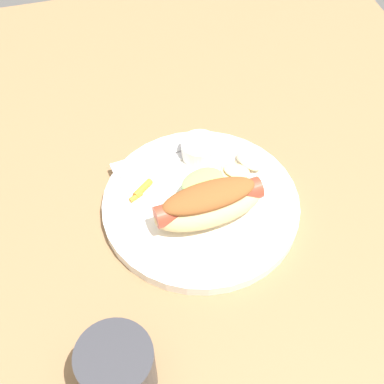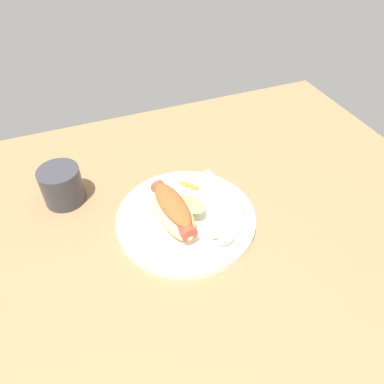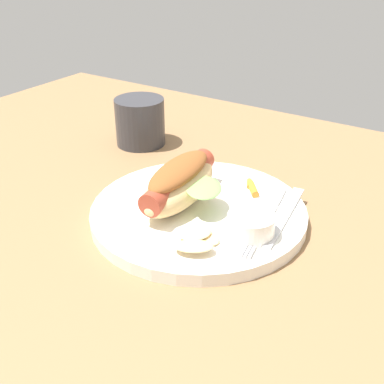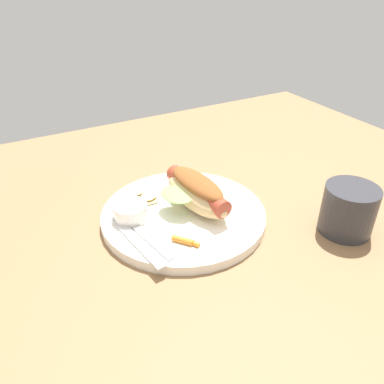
{
  "view_description": "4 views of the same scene",
  "coord_description": "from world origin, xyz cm",
  "px_view_note": "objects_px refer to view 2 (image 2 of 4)",
  "views": [
    {
      "loc": [
        -41.02,
        14.93,
        60.77
      ],
      "look_at": [
        2.35,
        3.45,
        4.52
      ],
      "focal_mm": 51.04,
      "sensor_mm": 36.0,
      "label": 1
    },
    {
      "loc": [
        -13.95,
        -43.38,
        53.15
      ],
      "look_at": [
        4.57,
        3.6,
        6.0
      ],
      "focal_mm": 34.0,
      "sensor_mm": 36.0,
      "label": 2
    },
    {
      "loc": [
        30.26,
        -41.84,
        32.38
      ],
      "look_at": [
        2.31,
        1.19,
        4.07
      ],
      "focal_mm": 44.87,
      "sensor_mm": 36.0,
      "label": 3
    },
    {
      "loc": [
        26.62,
        48.56,
        37.44
      ],
      "look_at": [
        1.66,
        3.15,
        5.56
      ],
      "focal_mm": 35.79,
      "sensor_mm": 36.0,
      "label": 4
    }
  ],
  "objects_px": {
    "hot_dog": "(173,210)",
    "knife": "(224,191)",
    "carrot_garnish": "(189,185)",
    "fork": "(221,197)",
    "sauce_ramekin": "(230,207)",
    "drinking_cup": "(62,185)",
    "plate": "(186,219)",
    "chips_pile": "(220,232)"
  },
  "relations": [
    {
      "from": "hot_dog",
      "to": "knife",
      "type": "distance_m",
      "value": 0.13
    },
    {
      "from": "knife",
      "to": "carrot_garnish",
      "type": "xyz_separation_m",
      "value": [
        -0.06,
        0.04,
        0.0
      ]
    },
    {
      "from": "hot_dog",
      "to": "knife",
      "type": "xyz_separation_m",
      "value": [
        0.13,
        0.04,
        -0.03
      ]
    },
    {
      "from": "fork",
      "to": "carrot_garnish",
      "type": "bearing_deg",
      "value": -149.57
    },
    {
      "from": "hot_dog",
      "to": "sauce_ramekin",
      "type": "distance_m",
      "value": 0.11
    },
    {
      "from": "knife",
      "to": "drinking_cup",
      "type": "bearing_deg",
      "value": -117.68
    },
    {
      "from": "carrot_garnish",
      "to": "knife",
      "type": "bearing_deg",
      "value": -32.28
    },
    {
      "from": "plate",
      "to": "chips_pile",
      "type": "bearing_deg",
      "value": -58.44
    },
    {
      "from": "sauce_ramekin",
      "to": "chips_pile",
      "type": "height_order",
      "value": "sauce_ramekin"
    },
    {
      "from": "plate",
      "to": "fork",
      "type": "xyz_separation_m",
      "value": [
        0.08,
        0.02,
        0.01
      ]
    },
    {
      "from": "hot_dog",
      "to": "fork",
      "type": "bearing_deg",
      "value": 96.2
    },
    {
      "from": "chips_pile",
      "to": "carrot_garnish",
      "type": "distance_m",
      "value": 0.14
    },
    {
      "from": "knife",
      "to": "carrot_garnish",
      "type": "distance_m",
      "value": 0.07
    },
    {
      "from": "sauce_ramekin",
      "to": "fork",
      "type": "bearing_deg",
      "value": 89.57
    },
    {
      "from": "sauce_ramekin",
      "to": "carrot_garnish",
      "type": "relative_size",
      "value": 1.41
    },
    {
      "from": "hot_dog",
      "to": "carrot_garnish",
      "type": "relative_size",
      "value": 4.0
    },
    {
      "from": "sauce_ramekin",
      "to": "drinking_cup",
      "type": "distance_m",
      "value": 0.34
    },
    {
      "from": "drinking_cup",
      "to": "sauce_ramekin",
      "type": "bearing_deg",
      "value": -30.31
    },
    {
      "from": "carrot_garnish",
      "to": "drinking_cup",
      "type": "height_order",
      "value": "drinking_cup"
    },
    {
      "from": "sauce_ramekin",
      "to": "knife",
      "type": "bearing_deg",
      "value": 74.72
    },
    {
      "from": "fork",
      "to": "carrot_garnish",
      "type": "xyz_separation_m",
      "value": [
        -0.05,
        0.06,
        0.0
      ]
    },
    {
      "from": "chips_pile",
      "to": "carrot_garnish",
      "type": "relative_size",
      "value": 1.82
    },
    {
      "from": "hot_dog",
      "to": "chips_pile",
      "type": "height_order",
      "value": "hot_dog"
    },
    {
      "from": "knife",
      "to": "drinking_cup",
      "type": "xyz_separation_m",
      "value": [
        -0.31,
        0.11,
        0.02
      ]
    },
    {
      "from": "fork",
      "to": "plate",
      "type": "bearing_deg",
      "value": -86.27
    },
    {
      "from": "fork",
      "to": "carrot_garnish",
      "type": "distance_m",
      "value": 0.07
    },
    {
      "from": "fork",
      "to": "knife",
      "type": "bearing_deg",
      "value": 125.01
    },
    {
      "from": "chips_pile",
      "to": "drinking_cup",
      "type": "distance_m",
      "value": 0.33
    },
    {
      "from": "drinking_cup",
      "to": "carrot_garnish",
      "type": "bearing_deg",
      "value": -16.78
    },
    {
      "from": "sauce_ramekin",
      "to": "knife",
      "type": "height_order",
      "value": "sauce_ramekin"
    },
    {
      "from": "plate",
      "to": "chips_pile",
      "type": "xyz_separation_m",
      "value": [
        0.04,
        -0.07,
        0.01
      ]
    },
    {
      "from": "knife",
      "to": "drinking_cup",
      "type": "distance_m",
      "value": 0.33
    },
    {
      "from": "plate",
      "to": "chips_pile",
      "type": "height_order",
      "value": "chips_pile"
    },
    {
      "from": "plate",
      "to": "sauce_ramekin",
      "type": "distance_m",
      "value": 0.09
    },
    {
      "from": "hot_dog",
      "to": "fork",
      "type": "distance_m",
      "value": 0.12
    },
    {
      "from": "knife",
      "to": "drinking_cup",
      "type": "relative_size",
      "value": 1.78
    },
    {
      "from": "sauce_ramekin",
      "to": "carrot_garnish",
      "type": "distance_m",
      "value": 0.11
    },
    {
      "from": "plate",
      "to": "drinking_cup",
      "type": "height_order",
      "value": "drinking_cup"
    },
    {
      "from": "sauce_ramekin",
      "to": "knife",
      "type": "distance_m",
      "value": 0.06
    },
    {
      "from": "sauce_ramekin",
      "to": "knife",
      "type": "xyz_separation_m",
      "value": [
        0.02,
        0.06,
        -0.01
      ]
    },
    {
      "from": "carrot_garnish",
      "to": "drinking_cup",
      "type": "distance_m",
      "value": 0.26
    },
    {
      "from": "sauce_ramekin",
      "to": "fork",
      "type": "height_order",
      "value": "sauce_ramekin"
    }
  ]
}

